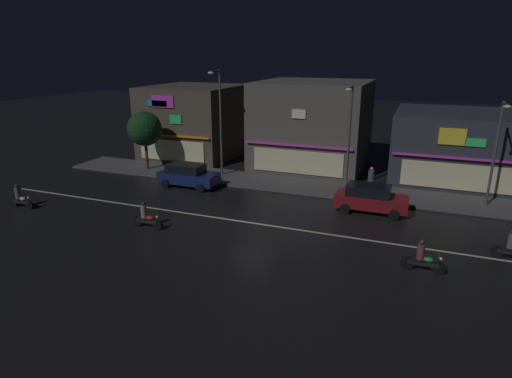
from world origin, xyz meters
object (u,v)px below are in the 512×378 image
(streetlamp_east, at_px, (497,146))
(pedestrian_on_sidewalk, at_px, (371,181))
(parked_car_trailing, at_px, (188,175))
(traffic_cone, at_px, (192,183))
(motorcycle_opposite_lane, at_px, (146,217))
(motorcycle_lead, at_px, (422,258))
(parked_car_near_kerb, at_px, (371,198))
(streetlamp_west, at_px, (219,116))
(motorcycle_following, at_px, (512,248))
(streetlamp_mid, at_px, (349,130))
(motorcycle_trailing_far, at_px, (20,198))

(streetlamp_east, xyz_separation_m, pedestrian_on_sidewalk, (-7.12, 0.13, -3.03))
(parked_car_trailing, xyz_separation_m, traffic_cone, (0.29, -0.01, -0.59))
(pedestrian_on_sidewalk, distance_m, parked_car_trailing, 12.87)
(streetlamp_east, bearing_deg, motorcycle_opposite_lane, -150.19)
(motorcycle_lead, bearing_deg, parked_car_near_kerb, -71.92)
(parked_car_near_kerb, distance_m, traffic_cone, 12.68)
(streetlamp_west, relative_size, traffic_cone, 14.49)
(motorcycle_lead, xyz_separation_m, traffic_cone, (-15.72, 7.29, -0.36))
(motorcycle_lead, bearing_deg, pedestrian_on_sidewalk, -77.30)
(streetlamp_west, relative_size, pedestrian_on_sidewalk, 4.40)
(parked_car_near_kerb, height_order, motorcycle_following, parked_car_near_kerb)
(streetlamp_east, xyz_separation_m, motorcycle_lead, (-3.66, -10.05, -3.37))
(streetlamp_east, distance_m, traffic_cone, 19.92)
(streetlamp_mid, relative_size, motorcycle_trailing_far, 3.75)
(motorcycle_trailing_far, bearing_deg, motorcycle_lead, 173.04)
(pedestrian_on_sidewalk, relative_size, motorcycle_opposite_lane, 0.95)
(pedestrian_on_sidewalk, distance_m, motorcycle_opposite_lane, 15.08)
(streetlamp_mid, height_order, parked_car_trailing, streetlamp_mid)
(parked_car_near_kerb, relative_size, motorcycle_trailing_far, 2.26)
(parked_car_trailing, bearing_deg, motorcycle_following, -13.04)
(motorcycle_opposite_lane, bearing_deg, traffic_cone, -86.12)
(streetlamp_mid, relative_size, parked_car_near_kerb, 1.66)
(streetlamp_east, height_order, traffic_cone, streetlamp_east)
(pedestrian_on_sidewalk, height_order, traffic_cone, pedestrian_on_sidewalk)
(pedestrian_on_sidewalk, bearing_deg, motorcycle_opposite_lane, -87.38)
(streetlamp_west, relative_size, parked_car_trailing, 1.85)
(parked_car_near_kerb, distance_m, motorcycle_following, 8.11)
(streetlamp_west, height_order, motorcycle_lead, streetlamp_west)
(streetlamp_west, distance_m, parked_car_trailing, 5.14)
(streetlamp_mid, relative_size, motorcycle_lead, 3.75)
(motorcycle_opposite_lane, relative_size, motorcycle_trailing_far, 1.00)
(parked_car_near_kerb, height_order, traffic_cone, parked_car_near_kerb)
(pedestrian_on_sidewalk, relative_size, traffic_cone, 3.29)
(parked_car_trailing, bearing_deg, parked_car_near_kerb, -2.10)
(parked_car_trailing, bearing_deg, streetlamp_east, 7.95)
(streetlamp_mid, height_order, parked_car_near_kerb, streetlamp_mid)
(streetlamp_west, relative_size, motorcycle_trailing_far, 4.19)
(motorcycle_opposite_lane, bearing_deg, motorcycle_trailing_far, -5.67)
(streetlamp_east, distance_m, motorcycle_trailing_far, 29.38)
(parked_car_near_kerb, height_order, motorcycle_lead, parked_car_near_kerb)
(pedestrian_on_sidewalk, relative_size, parked_car_trailing, 0.42)
(streetlamp_east, xyz_separation_m, motorcycle_trailing_far, (-27.25, -10.44, -3.37))
(streetlamp_mid, height_order, streetlamp_east, streetlamp_mid)
(streetlamp_east, relative_size, traffic_cone, 11.76)
(traffic_cone, bearing_deg, parked_car_trailing, 178.13)
(motorcycle_trailing_far, bearing_deg, streetlamp_west, -136.63)
(traffic_cone, bearing_deg, pedestrian_on_sidewalk, 13.26)
(streetlamp_mid, xyz_separation_m, parked_car_trailing, (-10.87, -2.75, -3.48))
(motorcycle_trailing_far, height_order, traffic_cone, motorcycle_trailing_far)
(streetlamp_east, xyz_separation_m, parked_car_trailing, (-19.66, -2.75, -3.13))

